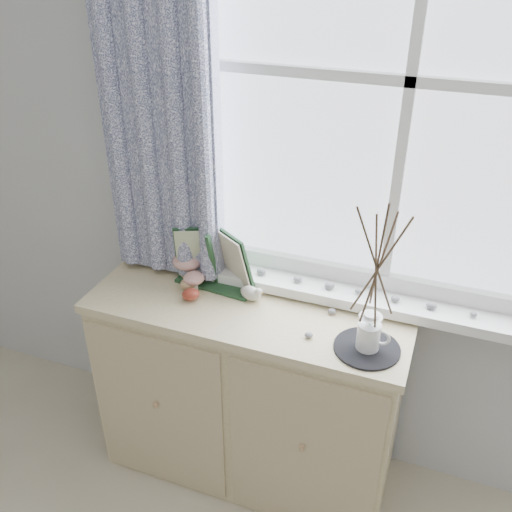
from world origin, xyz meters
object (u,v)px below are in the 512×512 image
(toadstool_cluster, at_px, (189,266))
(twig_pitcher, at_px, (378,263))
(botanical_book, at_px, (211,262))
(sideboard, at_px, (248,392))

(toadstool_cluster, bearing_deg, twig_pitcher, -12.94)
(toadstool_cluster, bearing_deg, botanical_book, -14.28)
(sideboard, bearing_deg, toadstool_cluster, 163.26)
(twig_pitcher, bearing_deg, toadstool_cluster, 170.20)
(botanical_book, bearing_deg, sideboard, -13.13)
(botanical_book, relative_size, twig_pitcher, 0.62)
(toadstool_cluster, height_order, twig_pitcher, twig_pitcher)
(twig_pitcher, bearing_deg, sideboard, 172.54)
(sideboard, relative_size, toadstool_cluster, 7.06)
(sideboard, bearing_deg, botanical_book, 161.72)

